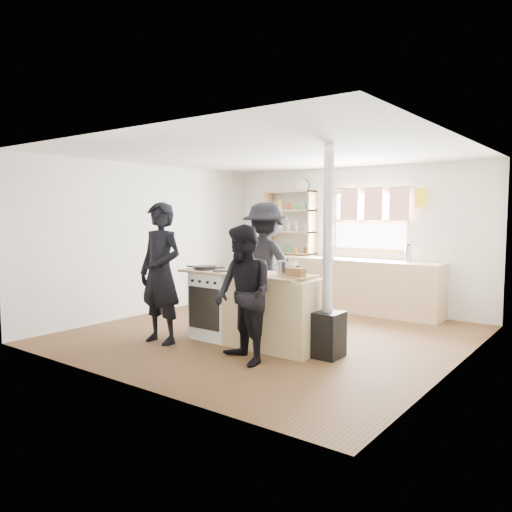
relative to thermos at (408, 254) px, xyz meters
name	(u,v)px	position (x,y,z in m)	size (l,w,h in m)	color
ground	(270,335)	(-1.13, -2.22, -1.04)	(5.00, 5.00, 0.01)	brown
back_counter	(343,284)	(-1.13, 0.00, -0.59)	(3.40, 0.55, 0.90)	tan
shelving_unit	(290,222)	(-2.33, 0.12, 0.47)	(1.00, 0.28, 1.20)	tan
thermos	(408,254)	(0.00, 0.00, 0.00)	(0.10, 0.10, 0.28)	silver
cooking_island	(254,309)	(-0.99, -2.77, -0.57)	(1.97, 0.64, 0.93)	white
skillet_greens	(205,267)	(-1.76, -2.86, -0.08)	(0.31, 0.31, 0.05)	black
roast_tray	(252,270)	(-0.98, -2.83, -0.07)	(0.35, 0.33, 0.07)	silver
stockpot_stove	(240,263)	(-1.39, -2.55, -0.02)	(0.24, 0.24, 0.19)	#B6B6B9
stockpot_counter	(287,268)	(-0.52, -2.72, -0.02)	(0.27, 0.27, 0.20)	#B0B0B2
bread_board	(296,274)	(-0.30, -2.88, -0.06)	(0.28, 0.21, 0.12)	tan
flue_heater	(327,303)	(0.03, -2.71, -0.39)	(0.35, 0.35, 2.50)	black
person_near_left	(161,273)	(-2.02, -3.42, -0.12)	(0.67, 0.44, 1.84)	black
person_near_right	(243,294)	(-0.60, -3.48, -0.25)	(0.76, 0.60, 1.57)	black
person_far	(266,264)	(-1.55, -1.75, -0.11)	(1.20, 0.69, 1.85)	black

